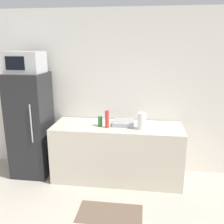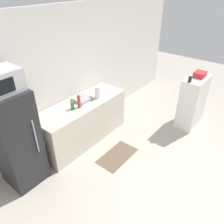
% 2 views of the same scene
% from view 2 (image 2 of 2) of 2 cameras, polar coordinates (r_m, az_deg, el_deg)
% --- Properties ---
extents(ground_plane, '(14.00, 14.00, 0.00)m').
position_cam_2_polar(ground_plane, '(3.74, 19.78, -23.37)').
color(ground_plane, '#B2A899').
extents(wall_back, '(8.00, 0.06, 2.60)m').
position_cam_2_polar(wall_back, '(4.24, -14.75, 7.68)').
color(wall_back, white).
rests_on(wall_back, ground_plane).
extents(refrigerator, '(0.57, 0.60, 1.65)m').
position_cam_2_polar(refrigerator, '(3.69, -23.65, -6.73)').
color(refrigerator, '#232326').
rests_on(refrigerator, ground_plane).
extents(counter, '(1.97, 0.69, 0.87)m').
position_cam_2_polar(counter, '(4.53, -7.71, -2.40)').
color(counter, beige).
rests_on(counter, ground_plane).
extents(sink_basin, '(0.32, 0.32, 0.06)m').
position_cam_2_polar(sink_basin, '(4.38, -7.89, 3.43)').
color(sink_basin, '#9EA3A8').
rests_on(sink_basin, counter).
extents(bottle_tall, '(0.06, 0.06, 0.26)m').
position_cam_2_polar(bottle_tall, '(4.09, -8.64, 2.74)').
color(bottle_tall, red).
rests_on(bottle_tall, counter).
extents(bottle_short, '(0.07, 0.07, 0.15)m').
position_cam_2_polar(bottle_short, '(4.08, -10.32, 1.71)').
color(bottle_short, '#2D7F42').
rests_on(bottle_short, counter).
extents(shelf_cabinet, '(0.77, 0.39, 1.15)m').
position_cam_2_polar(shelf_cabinet, '(5.23, 20.26, 2.57)').
color(shelf_cabinet, white).
rests_on(shelf_cabinet, ground_plane).
extents(basket, '(0.26, 0.22, 0.11)m').
position_cam_2_polar(basket, '(5.04, 21.96, 9.11)').
color(basket, red).
rests_on(basket, shelf_cabinet).
extents(jar, '(0.07, 0.07, 0.12)m').
position_cam_2_polar(jar, '(4.70, 19.70, 8.07)').
color(jar, '#232328').
rests_on(jar, shelf_cabinet).
extents(paper_towel_roll, '(0.12, 0.12, 0.25)m').
position_cam_2_polar(paper_towel_roll, '(4.40, -3.79, 5.17)').
color(paper_towel_roll, white).
rests_on(paper_towel_roll, counter).
extents(kitchen_rug, '(0.82, 0.45, 0.01)m').
position_cam_2_polar(kitchen_rug, '(4.32, 1.39, -11.34)').
color(kitchen_rug, brown).
rests_on(kitchen_rug, ground_plane).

